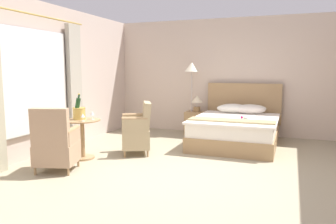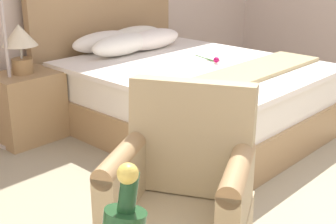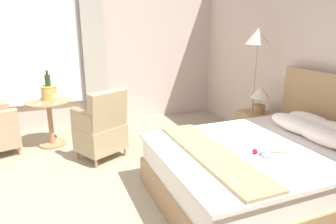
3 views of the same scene
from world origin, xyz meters
TOP-DOWN VIEW (x-y plane):
  - wall_headboard_side at (0.00, 3.35)m, footprint 5.78×0.12m
  - wall_window_side at (-2.88, 0.00)m, footprint 0.27×6.71m
  - bed at (0.32, 2.22)m, footprint 1.68×2.12m
  - nightstand at (-0.73, 2.93)m, footprint 0.54×0.42m
  - bedside_lamp at (-0.73, 2.93)m, footprint 0.27×0.27m
  - floor_lamp_brass at (-0.86, 2.91)m, footprint 0.34×0.34m
  - side_table_round at (-2.00, 0.18)m, footprint 0.63×0.63m
  - champagne_bucket at (-2.08, 0.21)m, footprint 0.23×0.23m
  - wine_glass_near_bucket at (-1.90, 0.06)m, footprint 0.07×0.07m
  - wine_glass_near_edge at (-1.86, 0.28)m, footprint 0.07×0.07m
  - armchair_by_window at (-1.25, 0.81)m, footprint 0.71×0.73m

SIDE VIEW (x-z plane):
  - nightstand at x=-0.73m, z-range 0.00..0.55m
  - bed at x=0.32m, z-range -0.27..0.95m
  - side_table_round at x=-2.00m, z-range 0.07..0.75m
  - armchair_by_window at x=-1.25m, z-range -0.05..0.91m
  - wine_glass_near_bucket at x=-1.90m, z-range 0.71..0.84m
  - wine_glass_near_edge at x=-1.86m, z-range 0.71..0.86m
  - bedside_lamp at x=-0.73m, z-range 0.61..0.99m
  - champagne_bucket at x=-2.08m, z-range 0.59..1.04m
  - wall_window_side at x=-2.88m, z-range -0.01..2.72m
  - wall_headboard_side at x=0.00m, z-range 0.00..2.73m
  - floor_lamp_brass at x=-0.86m, z-range 0.58..2.29m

